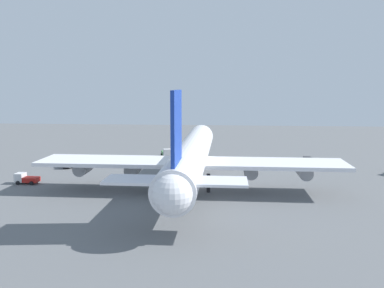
{
  "coord_description": "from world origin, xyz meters",
  "views": [
    {
      "loc": [
        -77.95,
        -6.64,
        20.02
      ],
      "look_at": [
        0.0,
        0.0,
        8.72
      ],
      "focal_mm": 38.3,
      "sensor_mm": 36.0,
      "label": 1
    }
  ],
  "objects": [
    {
      "name": "ground_plane",
      "position": [
        0.0,
        0.0,
        0.0
      ],
      "size": [
        254.03,
        254.03,
        0.0
      ],
      "primitive_type": "plane",
      "color": "slate"
    },
    {
      "name": "cargo_airplane",
      "position": [
        -0.32,
        0.0,
        6.46
      ],
      "size": [
        63.51,
        57.24,
        19.37
      ],
      "color": "silver",
      "rests_on": "ground_plane"
    },
    {
      "name": "safety_cone_nose",
      "position": [
        28.58,
        1.21,
        0.28
      ],
      "size": [
        0.39,
        0.39,
        0.56
      ],
      "primitive_type": "cone",
      "color": "orange",
      "rests_on": "ground_plane"
    },
    {
      "name": "maintenance_van",
      "position": [
        34.07,
        10.13,
        1.13
      ],
      "size": [
        5.72,
        3.57,
        2.47
      ],
      "color": "silver",
      "rests_on": "ground_plane"
    },
    {
      "name": "baggage_tug",
      "position": [
        23.34,
        -27.91,
        1.25
      ],
      "size": [
        2.74,
        4.97,
        2.49
      ],
      "color": "#333338",
      "rests_on": "ground_plane"
    },
    {
      "name": "pushback_tractor",
      "position": [
        17.07,
        32.23,
        1.02
      ],
      "size": [
        4.59,
        4.23,
        2.0
      ],
      "color": "#232328",
      "rests_on": "ground_plane"
    },
    {
      "name": "cargo_loader",
      "position": [
        0.66,
        34.23,
        1.06
      ],
      "size": [
        2.73,
        4.74,
        2.18
      ],
      "color": "silver",
      "rests_on": "ground_plane"
    }
  ]
}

